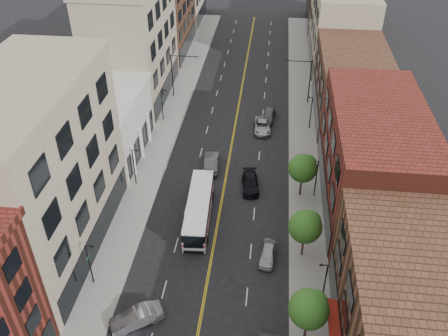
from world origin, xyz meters
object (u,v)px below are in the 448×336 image
(car_lane_b, at_px, (262,126))
(city_bus, at_px, (199,208))
(car_lane_a, at_px, (250,183))
(car_parked_far, at_px, (268,254))
(car_angle_b, at_px, (136,317))
(car_lane_c, at_px, (269,115))
(car_lane_behind, at_px, (211,162))

(car_lane_b, bearing_deg, city_bus, -111.06)
(car_lane_a, height_order, car_lane_b, car_lane_b)
(car_parked_far, bearing_deg, car_angle_b, -135.86)
(city_bus, xyz_separation_m, car_lane_c, (7.07, 23.62, -0.91))
(city_bus, height_order, car_lane_behind, city_bus)
(car_lane_b, bearing_deg, car_parked_far, -90.22)
(car_lane_a, height_order, car_lane_c, car_lane_c)
(city_bus, relative_size, car_lane_behind, 2.25)
(city_bus, height_order, car_lane_c, city_bus)
(car_lane_c, bearing_deg, car_lane_behind, -110.85)
(car_angle_b, bearing_deg, car_lane_c, 133.15)
(car_angle_b, xyz_separation_m, car_lane_a, (8.83, 20.83, -0.08))
(car_parked_far, height_order, car_lane_behind, car_lane_behind)
(city_bus, relative_size, car_angle_b, 2.37)
(car_lane_behind, bearing_deg, car_lane_b, -126.03)
(car_parked_far, distance_m, car_lane_behind, 17.34)
(car_parked_far, relative_size, car_lane_behind, 0.80)
(car_angle_b, height_order, car_lane_c, car_angle_b)
(car_lane_behind, bearing_deg, car_angle_b, 77.20)
(car_parked_far, height_order, car_lane_c, car_lane_c)
(car_lane_a, distance_m, car_lane_c, 17.28)
(car_parked_far, distance_m, car_lane_a, 11.93)
(city_bus, height_order, car_angle_b, city_bus)
(car_angle_b, height_order, car_parked_far, car_angle_b)
(city_bus, xyz_separation_m, car_parked_far, (7.96, -5.23, -0.99))
(car_lane_a, relative_size, car_lane_c, 1.09)
(car_parked_far, height_order, car_lane_a, car_lane_a)
(city_bus, bearing_deg, car_lane_b, 70.19)
(city_bus, distance_m, car_parked_far, 9.57)
(car_lane_a, bearing_deg, car_parked_far, -83.96)
(car_lane_behind, xyz_separation_m, car_lane_b, (6.20, 10.20, -0.12))
(car_angle_b, height_order, car_lane_behind, car_lane_behind)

